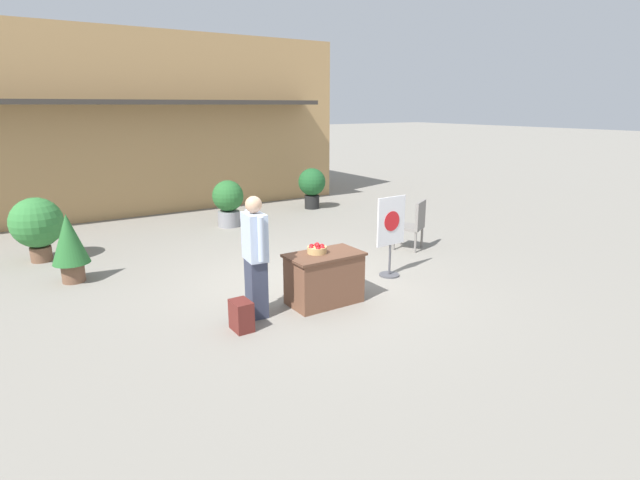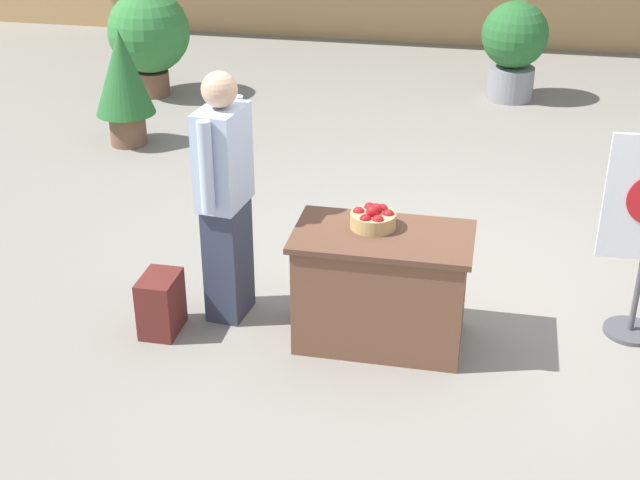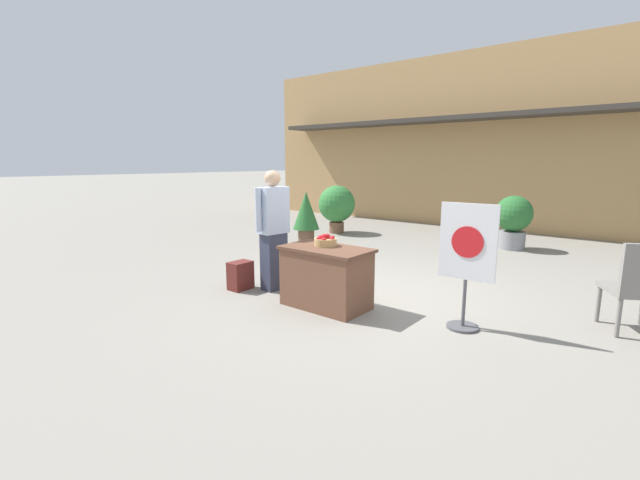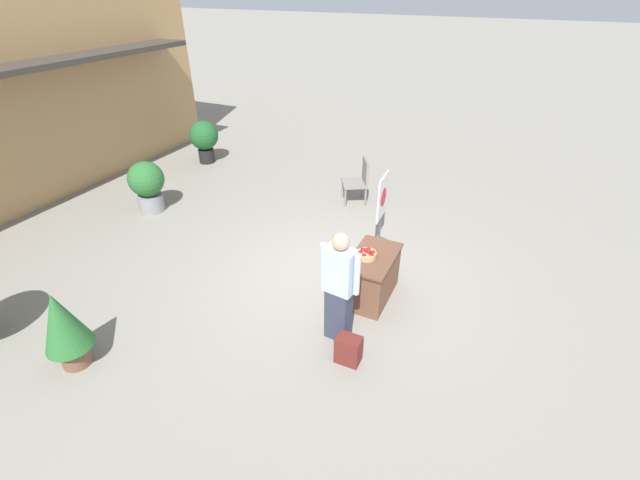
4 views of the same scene
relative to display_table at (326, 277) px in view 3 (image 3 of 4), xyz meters
name	(u,v)px [view 3 (image 3 of 4)]	position (x,y,z in m)	size (l,w,h in m)	color
ground_plane	(374,295)	(0.24, 0.80, -0.40)	(120.00, 120.00, 0.00)	gray
storefront_building	(489,144)	(-1.44, 10.39, 2.05)	(13.87, 5.78, 4.90)	tan
display_table	(326,277)	(0.00, 0.00, 0.00)	(1.16, 0.67, 0.80)	brown
apple_basket	(326,241)	(-0.08, 0.08, 0.46)	(0.30, 0.30, 0.16)	tan
person_visitor	(273,229)	(-1.09, 0.12, 0.51)	(0.31, 0.61, 1.77)	#33384C
backpack	(240,275)	(-1.48, -0.20, -0.19)	(0.24, 0.34, 0.42)	maroon
poster_board	(467,260)	(1.68, 0.41, 0.40)	(0.63, 0.36, 1.44)	#4C4C51
patio_chair	(640,284)	(3.22, 1.45, 0.18)	(0.75, 0.75, 1.05)	gray
potted_plant_far_left	(306,214)	(-3.12, 3.17, 0.29)	(0.61, 0.61, 1.21)	brown
potted_plant_near_left	(337,205)	(-3.47, 4.81, 0.35)	(0.97, 0.97, 1.26)	brown
potted_plant_far_right	(513,219)	(0.78, 5.53, 0.26)	(0.78, 0.78, 1.17)	gray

